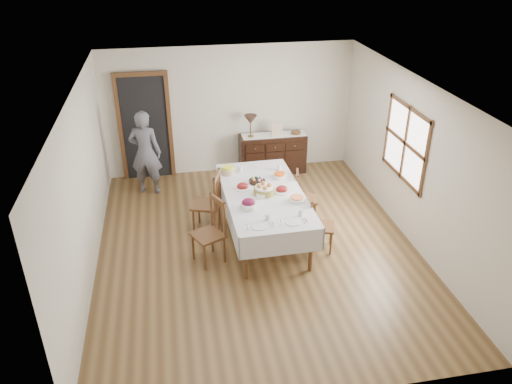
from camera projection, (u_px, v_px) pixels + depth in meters
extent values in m
plane|color=brown|center=(257.00, 247.00, 8.05)|extent=(6.00, 6.00, 0.00)
cube|color=silver|center=(257.00, 89.00, 6.83)|extent=(5.00, 6.00, 0.02)
cube|color=beige|center=(230.00, 110.00, 10.04)|extent=(5.00, 0.02, 2.60)
cube|color=beige|center=(314.00, 307.00, 4.83)|extent=(5.00, 0.02, 2.60)
cube|color=beige|center=(83.00, 188.00, 7.04)|extent=(0.02, 6.00, 2.60)
cube|color=beige|center=(413.00, 162.00, 7.84)|extent=(0.02, 6.00, 2.60)
cube|color=white|center=(406.00, 143.00, 8.00)|extent=(0.02, 1.30, 1.10)
cube|color=#56351D|center=(405.00, 143.00, 8.00)|extent=(0.03, 1.46, 1.26)
cube|color=black|center=(145.00, 128.00, 9.85)|extent=(0.90, 0.06, 2.10)
cube|color=#56351D|center=(145.00, 129.00, 9.84)|extent=(1.04, 0.08, 2.18)
cube|color=silver|center=(264.00, 194.00, 7.92)|extent=(1.24, 2.41, 0.04)
cylinder|color=#56351D|center=(246.00, 257.00, 7.14)|extent=(0.06, 0.06, 0.77)
cylinder|color=#56351D|center=(311.00, 249.00, 7.31)|extent=(0.06, 0.06, 0.77)
cylinder|color=#56351D|center=(225.00, 191.00, 8.93)|extent=(0.06, 0.06, 0.77)
cylinder|color=#56351D|center=(278.00, 186.00, 9.10)|extent=(0.06, 0.06, 0.77)
cube|color=silver|center=(226.00, 207.00, 7.89)|extent=(0.06, 2.43, 0.37)
cube|color=silver|center=(300.00, 199.00, 8.10)|extent=(0.06, 2.43, 0.37)
cube|color=silver|center=(282.00, 244.00, 6.95)|extent=(1.23, 0.04, 0.37)
cube|color=silver|center=(250.00, 171.00, 9.04)|extent=(1.23, 0.04, 0.37)
cube|color=#56351D|center=(208.00, 235.00, 7.50)|extent=(0.58, 0.58, 0.04)
cylinder|color=#56351D|center=(193.00, 247.00, 7.65)|extent=(0.04, 0.04, 0.44)
cylinder|color=#56351D|center=(205.00, 258.00, 7.40)|extent=(0.04, 0.04, 0.44)
cylinder|color=#56351D|center=(212.00, 240.00, 7.83)|extent=(0.04, 0.04, 0.44)
cylinder|color=#56351D|center=(224.00, 250.00, 7.58)|extent=(0.04, 0.04, 0.44)
cylinder|color=#56351D|center=(212.00, 210.00, 7.60)|extent=(0.04, 0.04, 0.57)
cylinder|color=#56351D|center=(225.00, 220.00, 7.34)|extent=(0.04, 0.04, 0.57)
cube|color=#56351D|center=(218.00, 201.00, 7.36)|extent=(0.22, 0.39, 0.08)
cylinder|color=#56351D|center=(215.00, 214.00, 7.55)|extent=(0.02, 0.02, 0.47)
cylinder|color=#56351D|center=(218.00, 216.00, 7.48)|extent=(0.02, 0.02, 0.47)
cylinder|color=#56351D|center=(222.00, 219.00, 7.41)|extent=(0.02, 0.02, 0.47)
cube|color=#56351D|center=(206.00, 205.00, 8.29)|extent=(0.57, 0.57, 0.04)
cylinder|color=#56351D|center=(199.00, 211.00, 8.59)|extent=(0.04, 0.04, 0.46)
cylinder|color=#56351D|center=(194.00, 222.00, 8.28)|extent=(0.04, 0.04, 0.46)
cylinder|color=#56351D|center=(219.00, 213.00, 8.55)|extent=(0.04, 0.04, 0.46)
cylinder|color=#56351D|center=(215.00, 224.00, 8.23)|extent=(0.04, 0.04, 0.46)
cylinder|color=#56351D|center=(220.00, 184.00, 8.30)|extent=(0.04, 0.04, 0.60)
cylinder|color=#56351D|center=(215.00, 195.00, 7.96)|extent=(0.04, 0.04, 0.60)
cube|color=#56351D|center=(217.00, 176.00, 8.01)|extent=(0.18, 0.42, 0.09)
cylinder|color=#56351D|center=(219.00, 188.00, 8.22)|extent=(0.02, 0.02, 0.49)
cylinder|color=#56351D|center=(217.00, 191.00, 8.14)|extent=(0.02, 0.02, 0.49)
cylinder|color=#56351D|center=(216.00, 194.00, 8.05)|extent=(0.02, 0.02, 0.49)
cube|color=#56351D|center=(322.00, 226.00, 7.82)|extent=(0.48, 0.48, 0.04)
cylinder|color=#56351D|center=(331.00, 244.00, 7.77)|extent=(0.03, 0.03, 0.39)
cylinder|color=#56351D|center=(331.00, 233.00, 8.04)|extent=(0.03, 0.03, 0.39)
cylinder|color=#56351D|center=(311.00, 242.00, 7.81)|extent=(0.03, 0.03, 0.39)
cylinder|color=#56351D|center=(312.00, 232.00, 8.08)|extent=(0.03, 0.03, 0.39)
cylinder|color=#56351D|center=(311.00, 217.00, 7.58)|extent=(0.04, 0.04, 0.51)
cylinder|color=#56351D|center=(312.00, 206.00, 7.87)|extent=(0.04, 0.04, 0.51)
cube|color=#56351D|center=(312.00, 199.00, 7.62)|extent=(0.15, 0.36, 0.07)
cylinder|color=#56351D|center=(311.00, 215.00, 7.66)|extent=(0.02, 0.02, 0.42)
cylinder|color=#56351D|center=(312.00, 212.00, 7.73)|extent=(0.02, 0.02, 0.42)
cylinder|color=#56351D|center=(312.00, 210.00, 7.80)|extent=(0.02, 0.02, 0.42)
cube|color=#56351D|center=(306.00, 199.00, 8.63)|extent=(0.46, 0.46, 0.04)
cylinder|color=#56351D|center=(315.00, 214.00, 8.58)|extent=(0.03, 0.03, 0.39)
cylinder|color=#56351D|center=(314.00, 205.00, 8.85)|extent=(0.03, 0.03, 0.39)
cylinder|color=#56351D|center=(297.00, 213.00, 8.60)|extent=(0.03, 0.03, 0.39)
cylinder|color=#56351D|center=(297.00, 205.00, 8.87)|extent=(0.03, 0.03, 0.39)
cylinder|color=#56351D|center=(297.00, 190.00, 8.38)|extent=(0.04, 0.04, 0.51)
cylinder|color=#56351D|center=(297.00, 181.00, 8.66)|extent=(0.04, 0.04, 0.51)
cube|color=#56351D|center=(297.00, 174.00, 8.42)|extent=(0.13, 0.36, 0.07)
cylinder|color=#56351D|center=(297.00, 188.00, 8.46)|extent=(0.02, 0.02, 0.42)
cylinder|color=#56351D|center=(297.00, 186.00, 8.53)|extent=(0.02, 0.02, 0.42)
cylinder|color=#56351D|center=(297.00, 184.00, 8.60)|extent=(0.02, 0.02, 0.42)
cube|color=black|center=(272.00, 154.00, 10.35)|extent=(1.36, 0.45, 0.82)
cube|color=black|center=(255.00, 148.00, 9.96)|extent=(0.38, 0.02, 0.16)
sphere|color=brown|center=(255.00, 149.00, 9.95)|extent=(0.03, 0.03, 0.03)
cube|color=black|center=(275.00, 147.00, 10.03)|extent=(0.38, 0.02, 0.16)
sphere|color=brown|center=(275.00, 147.00, 10.01)|extent=(0.03, 0.03, 0.03)
cube|color=black|center=(295.00, 146.00, 10.09)|extent=(0.38, 0.02, 0.16)
sphere|color=brown|center=(295.00, 146.00, 10.08)|extent=(0.03, 0.03, 0.03)
imported|color=#595864|center=(145.00, 150.00, 9.33)|extent=(0.62, 0.48, 1.75)
cylinder|color=olive|center=(264.00, 191.00, 7.85)|extent=(0.33, 0.33, 0.11)
cylinder|color=white|center=(264.00, 187.00, 7.82)|extent=(0.29, 0.29, 0.02)
sphere|color=#B26E32|center=(269.00, 185.00, 7.82)|extent=(0.08, 0.08, 0.08)
sphere|color=#B26E32|center=(263.00, 183.00, 7.88)|extent=(0.08, 0.08, 0.08)
sphere|color=#B26E32|center=(259.00, 186.00, 7.80)|extent=(0.08, 0.08, 0.08)
sphere|color=#B26E32|center=(265.00, 188.00, 7.74)|extent=(0.08, 0.08, 0.08)
cylinder|color=black|center=(257.00, 181.00, 8.22)|extent=(0.27, 0.27, 0.05)
ellipsoid|color=pink|center=(262.00, 178.00, 8.21)|extent=(0.05, 0.05, 0.06)
ellipsoid|color=#6EE0FF|center=(258.00, 177.00, 8.26)|extent=(0.05, 0.05, 0.06)
ellipsoid|color=#8FD86B|center=(253.00, 178.00, 8.23)|extent=(0.05, 0.05, 0.06)
ellipsoid|color=#EE9D5D|center=(254.00, 180.00, 8.15)|extent=(0.05, 0.05, 0.06)
ellipsoid|color=#C091E2|center=(259.00, 180.00, 8.14)|extent=(0.05, 0.05, 0.06)
cylinder|color=silver|center=(243.00, 188.00, 8.05)|extent=(0.29, 0.29, 0.01)
ellipsoid|color=maroon|center=(243.00, 186.00, 8.04)|extent=(0.19, 0.16, 0.11)
cylinder|color=silver|center=(282.00, 191.00, 7.95)|extent=(0.31, 0.31, 0.02)
ellipsoid|color=maroon|center=(282.00, 189.00, 7.94)|extent=(0.19, 0.16, 0.11)
cylinder|color=silver|center=(248.00, 206.00, 7.46)|extent=(0.25, 0.25, 0.08)
ellipsoid|color=#5D0C2F|center=(248.00, 202.00, 7.43)|extent=(0.20, 0.17, 0.11)
cylinder|color=silver|center=(279.00, 176.00, 8.39)|extent=(0.23, 0.23, 0.05)
cylinder|color=#D94E13|center=(280.00, 174.00, 8.37)|extent=(0.18, 0.18, 0.03)
cylinder|color=tan|center=(228.00, 171.00, 8.50)|extent=(0.23, 0.23, 0.10)
cylinder|color=#D1D934|center=(228.00, 168.00, 8.46)|extent=(0.20, 0.20, 0.04)
cylinder|color=silver|center=(297.00, 200.00, 7.66)|extent=(0.25, 0.25, 0.06)
cylinder|color=#F4814C|center=(297.00, 197.00, 7.64)|extent=(0.20, 0.20, 0.02)
cube|color=silver|center=(261.00, 196.00, 7.75)|extent=(0.14, 0.09, 0.07)
cylinder|color=silver|center=(259.00, 226.00, 7.02)|extent=(0.25, 0.25, 0.01)
cube|color=white|center=(247.00, 227.00, 7.00)|extent=(0.08, 0.12, 0.01)
cube|color=silver|center=(247.00, 227.00, 6.99)|extent=(0.02, 0.16, 0.01)
cube|color=silver|center=(270.00, 225.00, 7.05)|extent=(0.02, 0.18, 0.01)
cube|color=silver|center=(273.00, 225.00, 7.06)|extent=(0.02, 0.14, 0.01)
cylinder|color=silver|center=(268.00, 217.00, 7.16)|extent=(0.07, 0.07, 0.10)
cylinder|color=silver|center=(293.00, 221.00, 7.13)|extent=(0.25, 0.25, 0.01)
cube|color=white|center=(281.00, 223.00, 7.10)|extent=(0.08, 0.12, 0.01)
cube|color=silver|center=(281.00, 222.00, 7.10)|extent=(0.02, 0.16, 0.01)
cube|color=silver|center=(304.00, 221.00, 7.15)|extent=(0.02, 0.18, 0.01)
cube|color=silver|center=(306.00, 220.00, 7.16)|extent=(0.02, 0.14, 0.01)
cylinder|color=silver|center=(300.00, 213.00, 7.26)|extent=(0.07, 0.07, 0.10)
cylinder|color=silver|center=(240.00, 169.00, 8.57)|extent=(0.07, 0.07, 0.11)
cylinder|color=silver|center=(279.00, 167.00, 8.63)|extent=(0.07, 0.07, 0.11)
cube|color=white|center=(274.00, 135.00, 10.16)|extent=(1.30, 0.35, 0.01)
cylinder|color=brown|center=(251.00, 136.00, 10.06)|extent=(0.12, 0.12, 0.03)
cylinder|color=brown|center=(251.00, 130.00, 10.00)|extent=(0.02, 0.02, 0.25)
cone|color=#463025|center=(250.00, 120.00, 9.89)|extent=(0.26, 0.26, 0.18)
cube|color=#C8AF97|center=(277.00, 130.00, 10.03)|extent=(0.22, 0.08, 0.28)
cylinder|color=#56351D|center=(296.00, 133.00, 10.19)|extent=(0.20, 0.20, 0.06)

